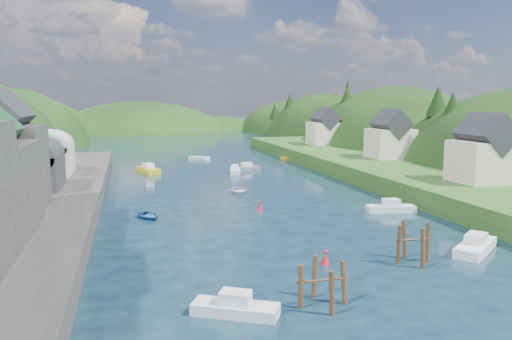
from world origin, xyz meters
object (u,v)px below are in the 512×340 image
object	(u,v)px
piling_cluster_far	(413,247)
piling_cluster_near	(323,289)
channel_buoy_near	(326,258)
channel_buoy_far	(260,206)

from	to	relation	value
piling_cluster_far	piling_cluster_near	bearing A→B (deg)	-149.14
piling_cluster_near	channel_buoy_near	bearing A→B (deg)	66.37
piling_cluster_near	channel_buoy_near	xyz separation A→B (m)	(3.13, 7.15, -0.60)
piling_cluster_near	channel_buoy_far	size ratio (longest dim) A/B	3.04
piling_cluster_near	piling_cluster_far	xyz separation A→B (m)	(9.69, 5.79, 0.17)
piling_cluster_far	channel_buoy_far	xyz separation A→B (m)	(-6.54, 20.63, -0.77)
piling_cluster_near	piling_cluster_far	bearing A→B (deg)	30.86
piling_cluster_far	channel_buoy_far	world-z (taller)	piling_cluster_far
piling_cluster_near	channel_buoy_far	bearing A→B (deg)	83.20
piling_cluster_far	channel_buoy_far	bearing A→B (deg)	107.59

